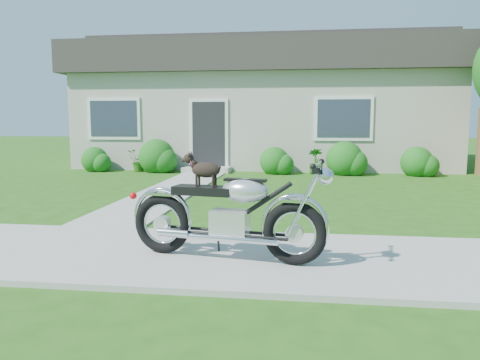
% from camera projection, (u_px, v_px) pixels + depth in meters
% --- Properties ---
extents(ground, '(80.00, 80.00, 0.00)m').
position_uv_depth(ground, '(184.00, 256.00, 5.31)').
color(ground, '#235114').
rests_on(ground, ground).
extents(sidewalk, '(24.00, 2.20, 0.04)m').
position_uv_depth(sidewalk, '(184.00, 254.00, 5.30)').
color(sidewalk, '#9E9B93').
rests_on(sidewalk, ground).
extents(walkway, '(1.20, 8.00, 0.03)m').
position_uv_depth(walkway, '(174.00, 189.00, 10.42)').
color(walkway, '#9E9B93').
rests_on(walkway, ground).
extents(house, '(12.60, 7.03, 4.50)m').
position_uv_depth(house, '(266.00, 103.00, 16.84)').
color(house, '#AFAC9E').
rests_on(house, ground).
extents(shrub_row, '(10.31, 1.07, 1.07)m').
position_uv_depth(shrub_row, '(256.00, 159.00, 13.62)').
color(shrub_row, '#1B5E18').
rests_on(shrub_row, ground).
extents(potted_plant_left, '(0.76, 0.78, 0.66)m').
position_uv_depth(potted_plant_left, '(138.00, 161.00, 14.14)').
color(potted_plant_left, '#255817').
rests_on(potted_plant_left, ground).
extents(potted_plant_right, '(0.50, 0.50, 0.75)m').
position_uv_depth(potted_plant_right, '(316.00, 161.00, 13.45)').
color(potted_plant_right, '#266F1E').
rests_on(potted_plant_right, ground).
extents(motorcycle_with_dog, '(2.21, 0.70, 1.13)m').
position_uv_depth(motorcycle_with_dog, '(230.00, 213.00, 4.98)').
color(motorcycle_with_dog, black).
rests_on(motorcycle_with_dog, sidewalk).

